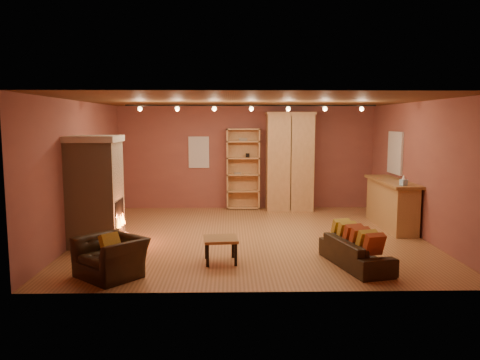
{
  "coord_description": "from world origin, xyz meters",
  "views": [
    {
      "loc": [
        -0.44,
        -9.58,
        2.38
      ],
      "look_at": [
        -0.24,
        0.2,
        1.16
      ],
      "focal_mm": 35.0,
      "sensor_mm": 36.0,
      "label": 1
    }
  ],
  "objects_px": {
    "fireplace": "(96,191)",
    "bar_counter": "(391,203)",
    "loveseat": "(356,246)",
    "armchair": "(111,250)",
    "coffee_table": "(221,241)",
    "armoire": "(289,161)",
    "bookcase": "(243,168)"
  },
  "relations": [
    {
      "from": "coffee_table",
      "to": "bar_counter",
      "type": "bearing_deg",
      "value": 34.26
    },
    {
      "from": "bar_counter",
      "to": "armchair",
      "type": "xyz_separation_m",
      "value": [
        -5.49,
        -3.3,
        -0.13
      ]
    },
    {
      "from": "bookcase",
      "to": "loveseat",
      "type": "bearing_deg",
      "value": -71.72
    },
    {
      "from": "fireplace",
      "to": "coffee_table",
      "type": "relative_size",
      "value": 3.46
    },
    {
      "from": "loveseat",
      "to": "coffee_table",
      "type": "bearing_deg",
      "value": 69.49
    },
    {
      "from": "armoire",
      "to": "coffee_table",
      "type": "distance_m",
      "value": 5.15
    },
    {
      "from": "fireplace",
      "to": "armoire",
      "type": "height_order",
      "value": "armoire"
    },
    {
      "from": "loveseat",
      "to": "coffee_table",
      "type": "xyz_separation_m",
      "value": [
        -2.24,
        0.26,
        0.03
      ]
    },
    {
      "from": "fireplace",
      "to": "loveseat",
      "type": "bearing_deg",
      "value": -17.65
    },
    {
      "from": "loveseat",
      "to": "armchair",
      "type": "height_order",
      "value": "armchair"
    },
    {
      "from": "armchair",
      "to": "coffee_table",
      "type": "height_order",
      "value": "armchair"
    },
    {
      "from": "bar_counter",
      "to": "loveseat",
      "type": "bearing_deg",
      "value": -118.72
    },
    {
      "from": "bar_counter",
      "to": "bookcase",
      "type": "bearing_deg",
      "value": 144.27
    },
    {
      "from": "coffee_table",
      "to": "armchair",
      "type": "bearing_deg",
      "value": -157.25
    },
    {
      "from": "bar_counter",
      "to": "armchair",
      "type": "bearing_deg",
      "value": -148.99
    },
    {
      "from": "bookcase",
      "to": "loveseat",
      "type": "height_order",
      "value": "bookcase"
    },
    {
      "from": "armoire",
      "to": "bar_counter",
      "type": "bearing_deg",
      "value": -46.35
    },
    {
      "from": "bar_counter",
      "to": "fireplace",
      "type": "bearing_deg",
      "value": -167.64
    },
    {
      "from": "armoire",
      "to": "coffee_table",
      "type": "bearing_deg",
      "value": -110.38
    },
    {
      "from": "armchair",
      "to": "coffee_table",
      "type": "bearing_deg",
      "value": 63.94
    },
    {
      "from": "loveseat",
      "to": "fireplace",
      "type": "bearing_deg",
      "value": 58.49
    },
    {
      "from": "armchair",
      "to": "armoire",
      "type": "bearing_deg",
      "value": 98.9
    },
    {
      "from": "bookcase",
      "to": "loveseat",
      "type": "xyz_separation_m",
      "value": [
        1.72,
        -5.22,
        -0.78
      ]
    },
    {
      "from": "armoire",
      "to": "bar_counter",
      "type": "distance_m",
      "value": 3.07
    },
    {
      "from": "bookcase",
      "to": "armoire",
      "type": "relative_size",
      "value": 0.84
    },
    {
      "from": "armchair",
      "to": "fireplace",
      "type": "bearing_deg",
      "value": 152.5
    },
    {
      "from": "loveseat",
      "to": "coffee_table",
      "type": "height_order",
      "value": "loveseat"
    },
    {
      "from": "armchair",
      "to": "coffee_table",
      "type": "distance_m",
      "value": 1.82
    },
    {
      "from": "fireplace",
      "to": "bar_counter",
      "type": "bearing_deg",
      "value": 12.36
    },
    {
      "from": "bookcase",
      "to": "coffee_table",
      "type": "distance_m",
      "value": 5.04
    },
    {
      "from": "loveseat",
      "to": "coffee_table",
      "type": "distance_m",
      "value": 2.26
    },
    {
      "from": "fireplace",
      "to": "loveseat",
      "type": "relative_size",
      "value": 1.3
    }
  ]
}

